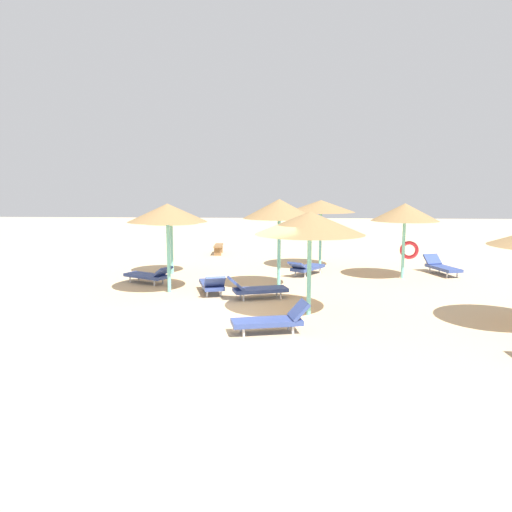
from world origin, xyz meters
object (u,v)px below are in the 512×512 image
at_px(parasol_2, 321,206).
at_px(parasol_4, 405,213).
at_px(lounger_0, 256,289).
at_px(lounger_5, 272,320).
at_px(parasol_0, 279,209).
at_px(lounger_6, 212,284).
at_px(parasol_5, 310,223).
at_px(lounger_4, 441,267).
at_px(lounger_3, 149,275).
at_px(bench_0, 218,248).
at_px(lounger_2, 306,267).
at_px(parasol_3, 171,216).
at_px(parasol_6, 167,213).

distance_m(parasol_2, parasol_4, 3.77).
relative_size(lounger_0, lounger_5, 1.01).
xyz_separation_m(parasol_0, lounger_6, (-2.20, -0.85, -2.44)).
bearing_deg(parasol_2, lounger_0, -111.73).
xyz_separation_m(lounger_5, lounger_6, (-2.11, 4.26, -0.00)).
relative_size(parasol_5, lounger_4, 1.50).
xyz_separation_m(lounger_3, lounger_4, (11.23, 2.57, 0.00)).
xyz_separation_m(parasol_0, bench_0, (-3.25, 8.53, -2.42)).
bearing_deg(lounger_2, parasol_2, 69.55).
xyz_separation_m(parasol_3, lounger_3, (-0.38, -2.07, -2.04)).
relative_size(parasol_6, lounger_2, 1.52).
bearing_deg(lounger_6, parasol_3, 120.94).
bearing_deg(parasol_5, lounger_4, 49.73).
relative_size(parasol_2, parasol_3, 1.09).
distance_m(parasol_6, lounger_2, 6.31).
height_order(lounger_2, lounger_5, lounger_5).
height_order(parasol_3, parasol_6, parasol_6).
bearing_deg(parasol_6, lounger_0, -14.70).
bearing_deg(bench_0, parasol_6, -92.50).
relative_size(parasol_0, lounger_6, 1.56).
xyz_separation_m(parasol_4, parasol_6, (-8.38, -2.99, 0.14)).
height_order(lounger_2, lounger_4, lounger_4).
relative_size(parasol_2, lounger_5, 1.49).
distance_m(parasol_4, lounger_6, 7.90).
height_order(lounger_5, bench_0, lounger_5).
height_order(lounger_4, lounger_6, lounger_6).
height_order(parasol_0, lounger_4, parasol_0).
relative_size(parasol_0, parasol_3, 1.15).
bearing_deg(parasol_6, parasol_0, 11.20).
xyz_separation_m(lounger_0, lounger_6, (-1.50, 0.65, 0.00)).
bearing_deg(lounger_6, lounger_0, -23.32).
bearing_deg(lounger_0, parasol_5, -50.23).
xyz_separation_m(parasol_0, lounger_5, (-0.08, -5.11, -2.44)).
xyz_separation_m(parasol_6, lounger_0, (2.97, -0.78, -2.34)).
height_order(lounger_2, lounger_3, lounger_3).
distance_m(parasol_6, lounger_6, 2.76).
relative_size(parasol_4, parasol_6, 0.97).
distance_m(parasol_0, bench_0, 9.44).
bearing_deg(parasol_4, parasol_2, 142.92).
relative_size(parasol_2, parasol_4, 1.02).
bearing_deg(lounger_4, parasol_4, -150.93).
bearing_deg(lounger_6, parasol_4, 24.27).
distance_m(parasol_4, parasol_5, 6.84).
relative_size(parasol_6, lounger_0, 1.49).
xyz_separation_m(parasol_2, lounger_4, (4.77, -1.29, -2.34)).
bearing_deg(lounger_2, lounger_6, -131.97).
distance_m(lounger_0, lounger_4, 8.61).
distance_m(parasol_0, lounger_4, 7.65).
bearing_deg(lounger_2, lounger_3, -160.24).
relative_size(parasol_2, lounger_6, 1.48).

